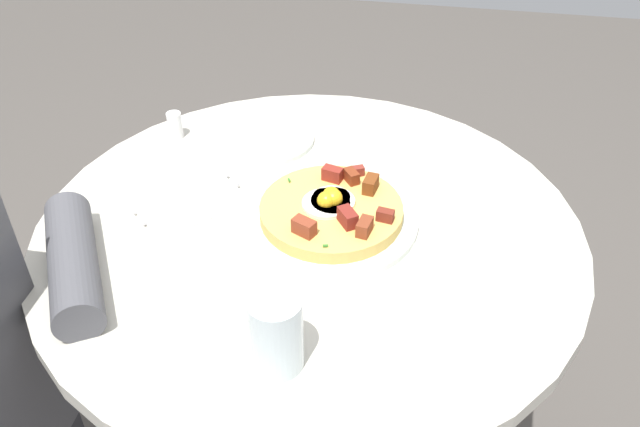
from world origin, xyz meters
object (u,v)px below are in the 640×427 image
at_px(knife, 182,192).
at_px(water_glass, 276,333).
at_px(breakfast_pizza, 332,209).
at_px(fork, 192,202).
at_px(dining_table, 310,301).
at_px(pizza_plate, 331,219).
at_px(salt_shaker, 175,125).
at_px(bread_plate, 268,139).

distance_m(knife, water_glass, 0.41).
height_order(breakfast_pizza, fork, breakfast_pizza).
xyz_separation_m(dining_table, knife, (-0.23, 0.04, 0.18)).
bearing_deg(dining_table, pizza_plate, 18.42).
relative_size(knife, salt_shaker, 3.48).
xyz_separation_m(dining_table, water_glass, (0.02, -0.28, 0.23)).
bearing_deg(fork, dining_table, -51.31).
bearing_deg(knife, breakfast_pizza, -53.00).
relative_size(dining_table, water_glass, 7.88).
height_order(knife, salt_shaker, salt_shaker).
distance_m(dining_table, bread_plate, 0.32).
relative_size(breakfast_pizza, bread_plate, 1.31).
xyz_separation_m(fork, water_glass, (0.22, -0.30, 0.05)).
bearing_deg(water_glass, breakfast_pizza, 86.00).
height_order(breakfast_pizza, water_glass, water_glass).
bearing_deg(dining_table, fork, 176.16).
bearing_deg(breakfast_pizza, pizza_plate, -149.95).
bearing_deg(knife, pizza_plate, -53.22).
bearing_deg(salt_shaker, breakfast_pizza, -31.12).
xyz_separation_m(dining_table, pizza_plate, (0.03, 0.01, 0.18)).
bearing_deg(water_glass, pizza_plate, 86.27).
distance_m(pizza_plate, knife, 0.26).
distance_m(pizza_plate, breakfast_pizza, 0.02).
height_order(fork, salt_shaker, salt_shaker).
height_order(dining_table, pizza_plate, pizza_plate).
xyz_separation_m(dining_table, fork, (-0.20, 0.01, 0.18)).
relative_size(dining_table, bread_plate, 5.03).
bearing_deg(knife, bread_plate, 14.75).
height_order(dining_table, knife, knife).
xyz_separation_m(bread_plate, water_glass, (0.14, -0.52, 0.05)).
xyz_separation_m(pizza_plate, salt_shaker, (-0.34, 0.21, 0.02)).
bearing_deg(salt_shaker, fork, -63.51).
xyz_separation_m(pizza_plate, breakfast_pizza, (0.00, 0.00, 0.02)).
bearing_deg(knife, fork, -90.00).
bearing_deg(bread_plate, breakfast_pizza, -53.98).
distance_m(fork, knife, 0.04).
bearing_deg(pizza_plate, fork, 179.48).
relative_size(breakfast_pizza, water_glass, 2.06).
relative_size(pizza_plate, breakfast_pizza, 1.22).
height_order(fork, knife, same).
bearing_deg(breakfast_pizza, water_glass, -94.00).
bearing_deg(salt_shaker, pizza_plate, -31.33).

